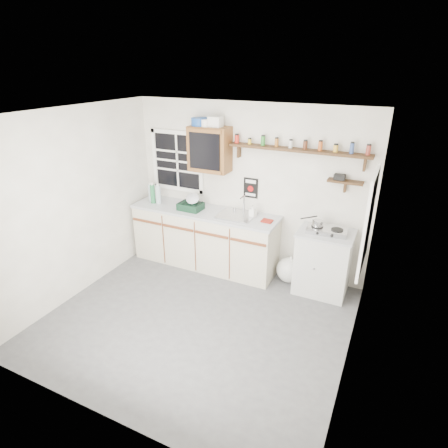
{
  "coord_description": "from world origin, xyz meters",
  "views": [
    {
      "loc": [
        1.97,
        -3.34,
        2.97
      ],
      "look_at": [
        0.11,
        0.55,
        1.12
      ],
      "focal_mm": 30.0,
      "sensor_mm": 36.0,
      "label": 1
    }
  ],
  "objects_px": {
    "main_cabinet": "(205,238)",
    "dish_rack": "(191,204)",
    "spice_shelf": "(298,149)",
    "right_cabinet": "(323,262)",
    "hotplate": "(327,230)",
    "upper_cabinet": "(210,149)"
  },
  "relations": [
    {
      "from": "dish_rack",
      "to": "hotplate",
      "type": "bearing_deg",
      "value": 3.07
    },
    {
      "from": "upper_cabinet",
      "to": "dish_rack",
      "type": "xyz_separation_m",
      "value": [
        -0.22,
        -0.2,
        -0.82
      ]
    },
    {
      "from": "right_cabinet",
      "to": "main_cabinet",
      "type": "bearing_deg",
      "value": -179.21
    },
    {
      "from": "right_cabinet",
      "to": "dish_rack",
      "type": "bearing_deg",
      "value": -177.66
    },
    {
      "from": "spice_shelf",
      "to": "right_cabinet",
      "type": "bearing_deg",
      "value": -19.88
    },
    {
      "from": "upper_cabinet",
      "to": "hotplate",
      "type": "bearing_deg",
      "value": -4.39
    },
    {
      "from": "upper_cabinet",
      "to": "spice_shelf",
      "type": "relative_size",
      "value": 0.34
    },
    {
      "from": "main_cabinet",
      "to": "right_cabinet",
      "type": "distance_m",
      "value": 1.84
    },
    {
      "from": "main_cabinet",
      "to": "upper_cabinet",
      "type": "xyz_separation_m",
      "value": [
        0.03,
        0.14,
        1.36
      ]
    },
    {
      "from": "main_cabinet",
      "to": "hotplate",
      "type": "bearing_deg",
      "value": 0.17
    },
    {
      "from": "upper_cabinet",
      "to": "spice_shelf",
      "type": "distance_m",
      "value": 1.29
    },
    {
      "from": "right_cabinet",
      "to": "hotplate",
      "type": "distance_m",
      "value": 0.49
    },
    {
      "from": "upper_cabinet",
      "to": "right_cabinet",
      "type": "bearing_deg",
      "value": -3.76
    },
    {
      "from": "main_cabinet",
      "to": "hotplate",
      "type": "distance_m",
      "value": 1.9
    },
    {
      "from": "right_cabinet",
      "to": "spice_shelf",
      "type": "distance_m",
      "value": 1.57
    },
    {
      "from": "right_cabinet",
      "to": "hotplate",
      "type": "height_order",
      "value": "hotplate"
    },
    {
      "from": "spice_shelf",
      "to": "hotplate",
      "type": "height_order",
      "value": "spice_shelf"
    },
    {
      "from": "spice_shelf",
      "to": "main_cabinet",
      "type": "bearing_deg",
      "value": -170.81
    },
    {
      "from": "upper_cabinet",
      "to": "dish_rack",
      "type": "distance_m",
      "value": 0.87
    },
    {
      "from": "right_cabinet",
      "to": "upper_cabinet",
      "type": "height_order",
      "value": "upper_cabinet"
    },
    {
      "from": "right_cabinet",
      "to": "dish_rack",
      "type": "distance_m",
      "value": 2.1
    },
    {
      "from": "main_cabinet",
      "to": "dish_rack",
      "type": "relative_size",
      "value": 6.45
    }
  ]
}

